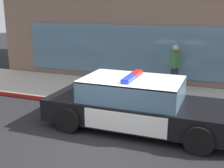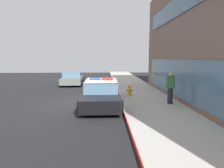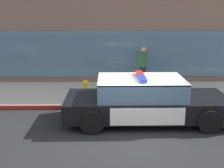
# 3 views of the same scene
# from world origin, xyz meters

# --- Properties ---
(ground) EXTENTS (48.00, 48.00, 0.00)m
(ground) POSITION_xyz_m (0.00, 0.00, 0.00)
(ground) COLOR black
(sidewalk) EXTENTS (48.00, 3.30, 0.15)m
(sidewalk) POSITION_xyz_m (0.00, 3.95, 0.07)
(sidewalk) COLOR #B2ADA3
(sidewalk) RESTS_ON ground
(curb_red_paint) EXTENTS (28.80, 0.04, 0.14)m
(curb_red_paint) POSITION_xyz_m (0.00, 2.28, 0.08)
(curb_red_paint) COLOR maroon
(curb_red_paint) RESTS_ON ground
(storefront_building) EXTENTS (19.60, 8.71, 7.69)m
(storefront_building) POSITION_xyz_m (2.38, 9.96, 3.84)
(storefront_building) COLOR #7A6051
(storefront_building) RESTS_ON ground
(police_cruiser) EXTENTS (5.02, 2.10, 1.49)m
(police_cruiser) POSITION_xyz_m (0.60, 1.21, 0.68)
(police_cruiser) COLOR black
(police_cruiser) RESTS_ON ground
(fire_hydrant) EXTENTS (0.34, 0.39, 0.73)m
(fire_hydrant) POSITION_xyz_m (-1.37, 3.04, 0.50)
(fire_hydrant) COLOR gold
(fire_hydrant) RESTS_ON sidewalk
(pedestrian_on_sidewalk) EXTENTS (0.41, 0.47, 1.71)m
(pedestrian_on_sidewalk) POSITION_xyz_m (0.98, 4.93, 1.01)
(pedestrian_on_sidewalk) COLOR #23232D
(pedestrian_on_sidewalk) RESTS_ON sidewalk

